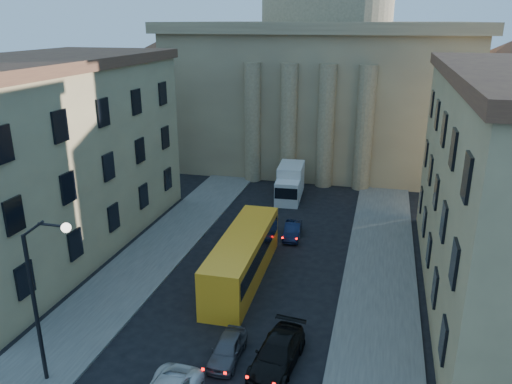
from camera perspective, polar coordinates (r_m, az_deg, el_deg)
sidewalk_left at (r=36.19m, az=-14.63°, el=-9.85°), size 5.00×60.00×0.15m
sidewalk_right at (r=32.28m, az=13.74°, el=-13.58°), size 5.00×60.00×0.15m
church at (r=65.52m, az=7.79°, el=14.24°), size 68.02×28.76×36.60m
building_left at (r=41.21m, az=-23.25°, el=3.78°), size 11.60×26.60×14.70m
street_lamp at (r=25.76m, az=-23.29°, el=-10.18°), size 2.62×0.44×8.83m
car_right_mid at (r=27.33m, az=2.46°, el=-17.98°), size 2.60×5.28×1.48m
car_right_far at (r=27.87m, az=-3.29°, el=-17.45°), size 1.49×3.67×1.25m
car_right_distant at (r=41.72m, az=4.19°, el=-4.42°), size 1.55×3.77×1.22m
city_bus at (r=34.74m, az=-1.53°, el=-7.31°), size 2.94×11.73×3.29m
box_truck at (r=50.51m, az=3.89°, el=0.98°), size 2.75×6.14×3.30m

